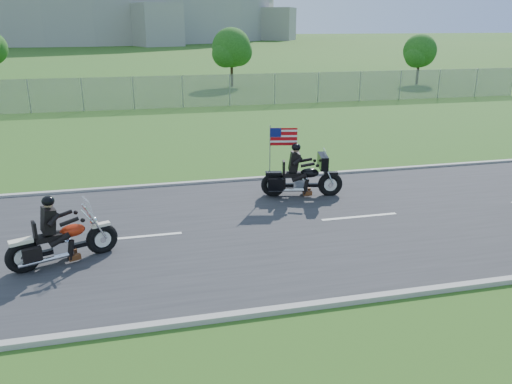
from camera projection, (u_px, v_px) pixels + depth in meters
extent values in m
plane|color=#27591B|center=(216.00, 231.00, 12.95)|extent=(420.00, 420.00, 0.00)
cube|color=#28282B|center=(216.00, 231.00, 12.94)|extent=(120.00, 8.00, 0.04)
cube|color=#9E9B93|center=(198.00, 183.00, 16.66)|extent=(120.00, 0.18, 0.12)
cube|color=#9E9B93|center=(250.00, 314.00, 9.20)|extent=(120.00, 0.18, 0.12)
cube|color=gray|center=(82.00, 95.00, 29.97)|extent=(60.00, 0.03, 2.00)
cylinder|color=#A3A099|center=(74.00, 6.00, 162.00)|extent=(130.00, 130.00, 20.00)
cylinder|color=#382316|center=(232.00, 71.00, 41.47)|extent=(0.22, 0.22, 2.52)
sphere|color=#1D4512|center=(231.00, 47.00, 40.85)|extent=(3.20, 3.20, 3.20)
sphere|color=#1D4512|center=(238.00, 52.00, 41.55)|extent=(2.40, 2.40, 2.40)
sphere|color=#1D4512|center=(226.00, 54.00, 40.51)|extent=(2.24, 2.24, 2.24)
cylinder|color=#382316|center=(418.00, 71.00, 43.12)|extent=(0.22, 0.22, 2.24)
sphere|color=#1D4512|center=(420.00, 51.00, 42.57)|extent=(2.80, 2.80, 2.80)
sphere|color=#1D4512|center=(423.00, 54.00, 43.19)|extent=(2.10, 2.10, 2.10)
sphere|color=#1D4512|center=(416.00, 56.00, 42.28)|extent=(1.96, 1.96, 1.96)
torus|color=black|center=(102.00, 239.00, 11.58)|extent=(0.76, 0.43, 0.74)
torus|color=black|center=(23.00, 257.00, 10.68)|extent=(0.76, 0.43, 0.74)
ellipsoid|color=#B6260D|center=(72.00, 230.00, 11.13)|extent=(0.64, 0.50, 0.28)
cube|color=black|center=(48.00, 237.00, 10.87)|extent=(0.62, 0.48, 0.12)
cube|color=black|center=(48.00, 220.00, 10.77)|extent=(0.37, 0.46, 0.55)
sphere|color=black|center=(48.00, 201.00, 10.65)|extent=(0.35, 0.35, 0.27)
cube|color=silver|center=(88.00, 207.00, 11.19)|extent=(0.20, 0.45, 0.40)
torus|color=black|center=(330.00, 184.00, 15.42)|extent=(0.79, 0.34, 0.77)
torus|color=black|center=(273.00, 185.00, 15.37)|extent=(0.79, 0.34, 0.77)
ellipsoid|color=black|center=(310.00, 173.00, 15.28)|extent=(0.63, 0.44, 0.29)
cube|color=black|center=(292.00, 174.00, 15.28)|extent=(0.62, 0.42, 0.12)
cube|color=black|center=(294.00, 162.00, 15.15)|extent=(0.33, 0.46, 0.57)
sphere|color=black|center=(296.00, 147.00, 15.00)|extent=(0.33, 0.33, 0.28)
cube|color=black|center=(323.00, 161.00, 15.17)|extent=(0.39, 0.86, 0.41)
cube|color=#B70C11|center=(284.00, 137.00, 15.10)|extent=(0.82, 0.18, 0.54)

